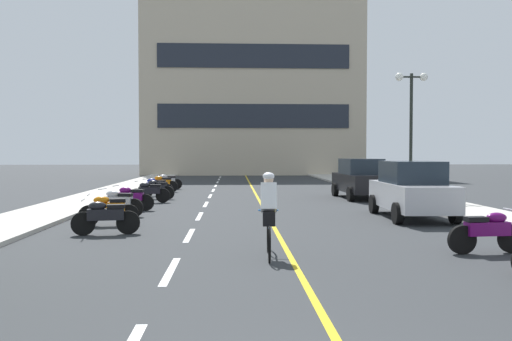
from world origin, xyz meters
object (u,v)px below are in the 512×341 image
at_px(motorcycle_3, 105,216).
at_px(motorcycle_10, 162,183).
at_px(motorcycle_9, 155,186).
at_px(motorcycle_2, 488,231).
at_px(motorcycle_11, 167,181).
at_px(parked_car_near, 411,190).
at_px(motorcycle_6, 130,198).
at_px(motorcycle_4, 108,209).
at_px(motorcycle_8, 157,189).
at_px(motorcycle_5, 118,202).
at_px(cyclist_rider, 269,213).
at_px(street_lamp_mid, 411,107).
at_px(parked_car_mid, 361,178).
at_px(motorcycle_7, 149,191).

relative_size(motorcycle_3, motorcycle_10, 1.00).
bearing_deg(motorcycle_3, motorcycle_9, 92.37).
xyz_separation_m(motorcycle_9, motorcycle_10, (-0.04, 2.63, 0.00)).
xyz_separation_m(motorcycle_2, motorcycle_11, (-9.02, 19.38, 0.00)).
bearing_deg(parked_car_near, motorcycle_6, 164.61).
bearing_deg(motorcycle_4, motorcycle_8, 89.24).
distance_m(motorcycle_5, motorcycle_11, 12.68).
bearing_deg(motorcycle_11, cyclist_rider, -77.06).
height_order(motorcycle_3, motorcycle_6, same).
bearing_deg(motorcycle_2, motorcycle_3, 161.44).
relative_size(street_lamp_mid, parked_car_near, 1.30).
bearing_deg(parked_car_near, cyclist_rider, -129.61).
bearing_deg(motorcycle_10, motorcycle_11, 89.70).
bearing_deg(parked_car_near, motorcycle_9, 136.42).
height_order(motorcycle_2, motorcycle_11, same).
bearing_deg(motorcycle_2, street_lamp_mid, 77.93).
bearing_deg(motorcycle_3, parked_car_near, 18.73).
distance_m(motorcycle_2, motorcycle_4, 9.91).
distance_m(parked_car_mid, motorcycle_8, 9.29).
height_order(motorcycle_5, motorcycle_8, same).
distance_m(street_lamp_mid, cyclist_rider, 14.90).
bearing_deg(motorcycle_8, motorcycle_4, -90.76).
distance_m(motorcycle_8, motorcycle_9, 1.65).
relative_size(motorcycle_10, motorcycle_11, 1.00).
relative_size(motorcycle_3, motorcycle_11, 1.00).
height_order(parked_car_near, motorcycle_6, parked_car_near).
height_order(parked_car_near, motorcycle_5, parked_car_near).
distance_m(motorcycle_4, motorcycle_11, 14.85).
height_order(street_lamp_mid, motorcycle_3, street_lamp_mid).
xyz_separation_m(motorcycle_9, motorcycle_11, (-0.03, 4.54, 0.00)).
xyz_separation_m(motorcycle_3, motorcycle_9, (-0.50, 11.99, 0.00)).
bearing_deg(motorcycle_2, cyclist_rider, -178.46).
distance_m(parked_car_mid, motorcycle_7, 9.49).
bearing_deg(motorcycle_7, motorcycle_3, -88.31).
relative_size(motorcycle_3, motorcycle_5, 1.00).
xyz_separation_m(street_lamp_mid, motorcycle_2, (-2.67, -12.51, -3.64)).
distance_m(parked_car_mid, motorcycle_9, 9.73).
bearing_deg(motorcycle_10, parked_car_mid, -24.35).
relative_size(motorcycle_4, motorcycle_5, 1.00).
xyz_separation_m(motorcycle_4, motorcycle_6, (-0.14, 3.92, 0.00)).
xyz_separation_m(parked_car_near, motorcycle_6, (-9.38, 2.58, -0.44)).
relative_size(parked_car_near, cyclist_rider, 2.39).
xyz_separation_m(motorcycle_6, motorcycle_11, (-0.07, 10.92, 0.00)).
height_order(motorcycle_7, cyclist_rider, cyclist_rider).
xyz_separation_m(motorcycle_4, cyclist_rider, (4.27, -4.66, 0.41)).
bearing_deg(parked_car_near, motorcycle_11, 124.97).
bearing_deg(motorcycle_9, street_lamp_mid, -11.30).
relative_size(motorcycle_2, motorcycle_9, 1.00).
xyz_separation_m(parked_car_near, motorcycle_8, (-9.12, 7.34, -0.44)).
height_order(motorcycle_6, motorcycle_11, same).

